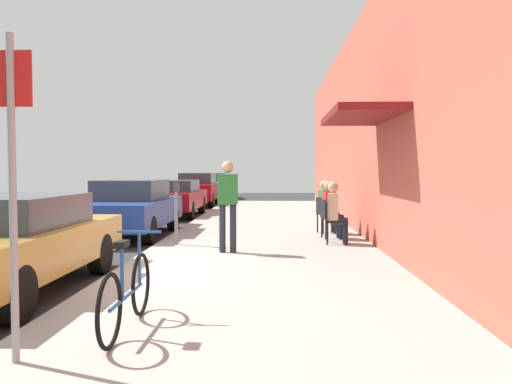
{
  "coord_description": "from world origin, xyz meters",
  "views": [
    {
      "loc": [
        2.45,
        -7.94,
        1.65
      ],
      "look_at": [
        2.02,
        4.76,
        1.12
      ],
      "focal_mm": 36.55,
      "sensor_mm": 36.0,
      "label": 1
    }
  ],
  "objects": [
    {
      "name": "ground_plane",
      "position": [
        0.0,
        0.0,
        0.0
      ],
      "size": [
        60.0,
        60.0,
        0.0
      ],
      "primitive_type": "plane",
      "color": "#2D2D30"
    },
    {
      "name": "sidewalk_slab",
      "position": [
        2.25,
        2.0,
        0.06
      ],
      "size": [
        4.5,
        32.0,
        0.12
      ],
      "primitive_type": "cube",
      "color": "#9E9B93",
      "rests_on": "ground_plane"
    },
    {
      "name": "building_facade",
      "position": [
        4.65,
        1.99,
        2.68
      ],
      "size": [
        1.4,
        32.0,
        5.37
      ],
      "color": "#BC5442",
      "rests_on": "ground_plane"
    },
    {
      "name": "parked_car_0",
      "position": [
        -1.1,
        -1.13,
        0.69
      ],
      "size": [
        1.8,
        4.4,
        1.31
      ],
      "color": "#A58433",
      "rests_on": "ground_plane"
    },
    {
      "name": "parked_car_1",
      "position": [
        -1.1,
        4.86,
        0.73
      ],
      "size": [
        1.8,
        4.4,
        1.41
      ],
      "color": "navy",
      "rests_on": "ground_plane"
    },
    {
      "name": "parked_car_2",
      "position": [
        -1.1,
        10.54,
        0.69
      ],
      "size": [
        1.8,
        4.4,
        1.29
      ],
      "color": "maroon",
      "rests_on": "ground_plane"
    },
    {
      "name": "parked_car_3",
      "position": [
        -1.1,
        16.19,
        0.78
      ],
      "size": [
        1.8,
        4.4,
        1.52
      ],
      "color": "maroon",
      "rests_on": "ground_plane"
    },
    {
      "name": "parked_car_4",
      "position": [
        -1.1,
        21.83,
        0.76
      ],
      "size": [
        1.8,
        4.4,
        1.48
      ],
      "color": "silver",
      "rests_on": "ground_plane"
    },
    {
      "name": "parking_meter",
      "position": [
        0.45,
        2.66,
        0.89
      ],
      "size": [
        0.12,
        0.1,
        1.32
      ],
      "color": "slate",
      "rests_on": "sidewalk_slab"
    },
    {
      "name": "street_sign",
      "position": [
        0.4,
        -3.91,
        1.64
      ],
      "size": [
        0.32,
        0.06,
        2.6
      ],
      "color": "gray",
      "rests_on": "sidewalk_slab"
    },
    {
      "name": "bicycle_0",
      "position": [
        1.05,
        -3.06,
        0.48
      ],
      "size": [
        0.46,
        1.71,
        0.9
      ],
      "color": "black",
      "rests_on": "sidewalk_slab"
    },
    {
      "name": "cafe_chair_0",
      "position": [
        3.69,
        2.91,
        0.62
      ],
      "size": [
        0.49,
        0.49,
        0.87
      ],
      "color": "black",
      "rests_on": "sidewalk_slab"
    },
    {
      "name": "seated_patron_0",
      "position": [
        3.75,
        2.9,
        0.82
      ],
      "size": [
        0.46,
        0.4,
        1.29
      ],
      "color": "#232838",
      "rests_on": "sidewalk_slab"
    },
    {
      "name": "cafe_chair_1",
      "position": [
        3.69,
        3.73,
        0.62
      ],
      "size": [
        0.5,
        0.5,
        0.87
      ],
      "color": "black",
      "rests_on": "sidewalk_slab"
    },
    {
      "name": "seated_patron_1",
      "position": [
        3.75,
        3.74,
        0.82
      ],
      "size": [
        0.47,
        0.41,
        1.29
      ],
      "color": "#232838",
      "rests_on": "sidewalk_slab"
    },
    {
      "name": "cafe_chair_2",
      "position": [
        3.69,
        4.68,
        0.62
      ],
      "size": [
        0.54,
        0.54,
        0.87
      ],
      "color": "black",
      "rests_on": "sidewalk_slab"
    },
    {
      "name": "seated_patron_2",
      "position": [
        3.75,
        4.7,
        0.82
      ],
      "size": [
        0.5,
        0.45,
        1.29
      ],
      "color": "#232838",
      "rests_on": "sidewalk_slab"
    },
    {
      "name": "pedestrian_standing",
      "position": [
        1.6,
        1.68,
        1.12
      ],
      "size": [
        0.36,
        0.22,
        1.7
      ],
      "color": "#232838",
      "rests_on": "sidewalk_slab"
    }
  ]
}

